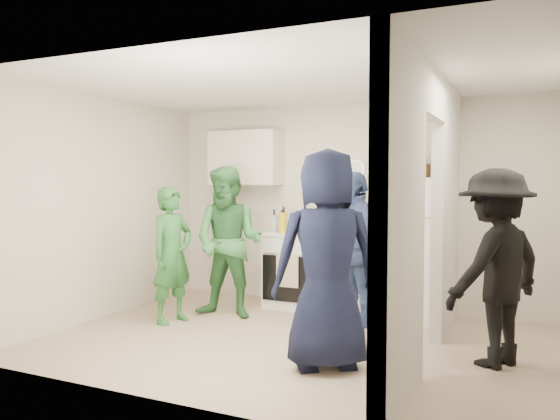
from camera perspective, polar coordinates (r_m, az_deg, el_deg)
The scene contains 34 objects.
floor at distance 5.42m, azimuth 2.01°, elevation -13.63°, with size 4.80×4.80×0.00m, color tan.
wall_back at distance 6.80m, azimuth 7.56°, elevation 0.48°, with size 4.80×4.80×0.00m, color silver.
wall_front at distance 3.69m, azimuth -8.18°, elevation -1.81°, with size 4.80×4.80×0.00m, color silver.
wall_left at distance 6.51m, azimuth -17.86°, elevation 0.24°, with size 3.40×3.40×0.00m, color silver.
ceiling at distance 5.27m, azimuth 2.07°, elevation 13.37°, with size 4.80×4.80×0.00m, color white.
partition_pier_back at distance 5.95m, azimuth 16.94°, elevation -0.01°, with size 0.12×1.20×2.50m, color silver.
partition_pier_front at distance 3.79m, azimuth 12.45°, elevation -1.72°, with size 0.12×1.20×2.50m, color silver.
partition_header at distance 4.91m, azimuth 15.38°, elevation 11.64°, with size 0.12×1.00×0.40m, color silver.
stove at distance 6.77m, azimuth 2.00°, elevation -6.23°, with size 0.77×0.64×0.92m, color white.
upper_cabinet at distance 7.17m, azimuth -3.64°, elevation 5.44°, with size 0.95×0.34×0.70m, color silver.
fridge at distance 6.28m, azimuth 14.38°, elevation -3.99°, with size 0.65×0.64×1.59m, color white.
wicker_basket at distance 6.30m, azimuth 13.68°, elevation 3.98°, with size 0.35×0.25×0.15m, color brown.
blue_bowl at distance 6.30m, azimuth 13.69°, elevation 5.17°, with size 0.24×0.24×0.11m, color navy.
yellow_cup_stack_top at distance 6.10m, azimuth 16.38°, elevation 4.44°, with size 0.09×0.09×0.25m, color #F7FF15.
wall_clock at distance 6.76m, azimuth 7.95°, elevation 4.28°, with size 0.22×0.22×0.03m, color white.
spice_shelf at distance 6.75m, azimuth 7.44°, elevation 1.31°, with size 0.35×0.08×0.03m, color olive.
yellow_cup_stack_stove at distance 6.54m, azimuth 0.30°, elevation -1.38°, with size 0.09×0.09×0.25m, color gold.
red_cup at distance 6.43m, azimuth 3.13°, elevation -2.04°, with size 0.09×0.09×0.12m, color #B10B0B.
person_green_left at distance 6.11m, azimuth -11.21°, elevation -4.62°, with size 0.54×0.36×1.49m, color #2F7631.
person_green_center at distance 6.23m, azimuth -5.37°, elevation -3.36°, with size 0.83×0.65×1.72m, color #3D8038.
person_denim at distance 5.92m, azimuth 7.79°, elevation -4.02°, with size 0.97×0.40×1.66m, color #3C5D84.
person_navy at distance 4.54m, azimuth 4.88°, elevation -5.15°, with size 0.89×0.58×1.82m, color black.
person_nook at distance 4.96m, azimuth 21.61°, elevation -5.58°, with size 1.07×0.62×1.66m, color black.
bottle_a at distance 6.92m, azimuth 0.22°, elevation -1.08°, with size 0.08×0.08×0.26m, color brown.
bottle_b at distance 6.67m, azimuth 0.39°, elevation -1.04°, with size 0.07×0.07×0.31m, color #1F501A.
bottle_c at distance 6.86m, azimuth 1.73°, elevation -1.14°, with size 0.06×0.06×0.26m, color #ABB5BA.
bottle_d at distance 6.65m, azimuth 2.02°, elevation -1.29°, with size 0.07×0.07×0.25m, color brown.
bottle_e at distance 6.82m, azimuth 3.47°, elevation -1.12°, with size 0.08×0.08×0.27m, color #8E969E.
bottle_f at distance 6.63m, azimuth 3.51°, elevation -1.16°, with size 0.06×0.06×0.29m, color #173F1D.
bottle_g at distance 6.73m, azimuth 4.63°, elevation -1.15°, with size 0.08×0.08×0.28m, color olive.
bottle_h at distance 6.71m, azimuth -0.62°, elevation -1.14°, with size 0.08×0.08×0.28m, color #ACB1B9.
bottle_i at distance 6.76m, azimuth 2.63°, elevation -0.97°, with size 0.08×0.08×0.31m, color brown.
bottle_j at distance 6.48m, azimuth 4.21°, elevation -1.09°, with size 0.07×0.07×0.33m, color #1A4E22.
bottle_k at distance 6.83m, azimuth 0.36°, elevation -0.93°, with size 0.07×0.07×0.31m, color brown.
Camera 1 is at (2.00, -4.79, 1.57)m, focal length 35.00 mm.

